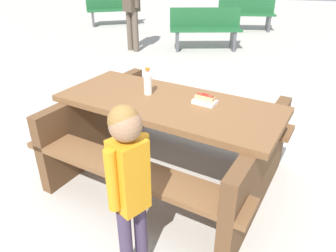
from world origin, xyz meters
TOP-DOWN VIEW (x-y plane):
  - ground_plane at (0.00, 0.00)m, footprint 30.00×30.00m
  - picnic_table at (0.00, 0.00)m, footprint 2.11×1.84m
  - soda_bottle at (-0.20, 0.11)m, footprint 0.07×0.07m
  - hotdog_tray at (0.29, 0.02)m, footprint 0.21×0.16m
  - child_in_coat at (0.03, -0.97)m, footprint 0.23×0.25m
  - park_bench_near at (-0.36, 4.67)m, footprint 1.55×0.78m
  - park_bench_mid at (0.42, 7.01)m, footprint 1.55×0.65m
  - park_bench_far at (-3.41, 6.90)m, footprint 1.51×1.08m

SIDE VIEW (x-z plane):
  - ground_plane at x=0.00m, z-range 0.00..0.00m
  - picnic_table at x=0.00m, z-range 0.07..0.82m
  - park_bench_near at x=-0.36m, z-range 0.02..0.87m
  - park_bench_mid at x=0.42m, z-range 0.02..0.87m
  - park_bench_far at x=-3.41m, z-range 0.02..0.87m
  - child_in_coat at x=0.03m, z-range 0.16..1.29m
  - hotdog_tray at x=0.29m, z-range 0.74..0.82m
  - soda_bottle at x=-0.20m, z-range 0.74..0.97m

